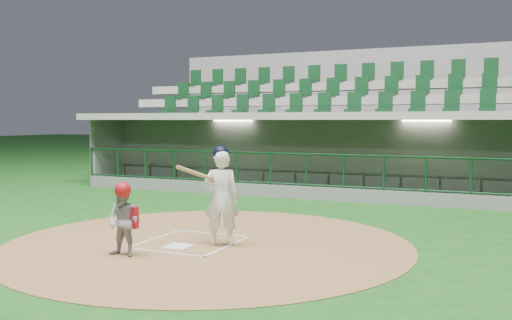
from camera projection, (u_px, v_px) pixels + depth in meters
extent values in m
plane|color=#144815|center=(199.00, 240.00, 10.42)|extent=(120.00, 120.00, 0.00)
cylinder|color=brown|center=(208.00, 243.00, 10.12)|extent=(7.20, 7.20, 0.01)
cube|color=white|center=(178.00, 246.00, 9.78)|extent=(0.43, 0.43, 0.02)
cube|color=white|center=(155.00, 239.00, 10.45)|extent=(0.05, 1.80, 0.01)
cube|color=white|center=(228.00, 246.00, 9.84)|extent=(0.05, 1.80, 0.01)
cube|color=silver|center=(213.00, 234.00, 10.92)|extent=(1.55, 0.05, 0.01)
cube|color=white|center=(164.00, 252.00, 9.37)|extent=(1.55, 0.05, 0.01)
cube|color=gray|center=(323.00, 211.00, 17.28)|extent=(15.00, 3.00, 0.10)
cube|color=slate|center=(338.00, 161.00, 18.64)|extent=(15.00, 0.20, 2.70)
cube|color=#B1AC9D|center=(337.00, 154.00, 18.51)|extent=(13.50, 0.04, 0.90)
cube|color=slate|center=(121.00, 158.00, 20.25)|extent=(0.20, 3.00, 2.70)
cube|color=#9B958C|center=(321.00, 116.00, 16.86)|extent=(15.40, 3.50, 0.20)
cube|color=slate|center=(306.00, 194.00, 15.82)|extent=(15.00, 0.15, 0.40)
cube|color=black|center=(306.00, 137.00, 15.71)|extent=(15.00, 0.01, 0.95)
cube|color=brown|center=(333.00, 197.00, 18.22)|extent=(12.75, 0.40, 0.45)
cube|color=white|center=(234.00, 121.00, 18.32)|extent=(1.30, 0.35, 0.04)
cube|color=white|center=(427.00, 121.00, 15.87)|extent=(1.30, 0.35, 0.04)
imported|color=maroon|center=(193.00, 170.00, 19.97)|extent=(1.22, 0.71, 1.88)
imported|color=maroon|center=(269.00, 173.00, 19.02)|extent=(1.18, 0.83, 1.87)
imported|color=maroon|center=(362.00, 177.00, 17.46)|extent=(1.05, 0.81, 1.91)
cube|color=slate|center=(351.00, 150.00, 20.12)|extent=(17.00, 6.50, 2.50)
cube|color=gray|center=(340.00, 117.00, 18.68)|extent=(16.60, 0.95, 0.30)
cube|color=gray|center=(347.00, 101.00, 19.50)|extent=(16.60, 0.95, 0.30)
cube|color=gray|center=(355.00, 86.00, 20.33)|extent=(16.60, 0.95, 0.30)
cube|color=slate|center=(373.00, 112.00, 23.07)|extent=(17.00, 0.25, 5.05)
imported|color=white|center=(221.00, 198.00, 9.87)|extent=(0.71, 0.60, 1.66)
sphere|color=black|center=(221.00, 154.00, 9.81)|extent=(0.28, 0.28, 0.28)
cylinder|color=#A9864D|center=(201.00, 175.00, 9.71)|extent=(0.58, 0.79, 0.39)
imported|color=gray|center=(123.00, 222.00, 9.08)|extent=(0.55, 0.44, 1.12)
sphere|color=#A31114|center=(123.00, 190.00, 9.05)|extent=(0.26, 0.26, 0.26)
cube|color=#AF121D|center=(129.00, 217.00, 9.22)|extent=(0.32, 0.10, 0.35)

